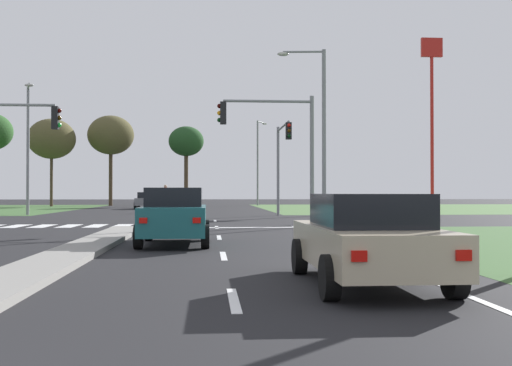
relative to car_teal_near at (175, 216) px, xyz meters
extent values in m
plane|color=black|center=(-2.20, 15.38, -0.82)|extent=(200.00, 200.00, 0.00)
cube|color=#476B38|center=(23.30, 39.88, -0.82)|extent=(35.00, 35.00, 0.01)
cube|color=gray|center=(-2.20, -3.62, -0.75)|extent=(1.20, 22.00, 0.14)
cube|color=gray|center=(-2.20, 40.38, -0.75)|extent=(1.20, 36.00, 0.14)
cube|color=silver|center=(1.30, -9.38, -0.82)|extent=(0.14, 2.00, 0.01)
cube|color=silver|center=(1.30, -3.38, -0.82)|extent=(0.14, 2.00, 0.01)
cube|color=silver|center=(1.30, 2.62, -0.82)|extent=(0.14, 2.00, 0.01)
cube|color=silver|center=(1.30, 8.62, -0.82)|extent=(0.14, 2.00, 0.01)
cube|color=silver|center=(1.30, 14.62, -0.82)|extent=(0.14, 2.00, 0.01)
cube|color=silver|center=(4.65, -2.62, -0.82)|extent=(0.14, 24.00, 0.01)
cube|color=silver|center=(1.60, 8.38, -0.82)|extent=(6.40, 0.50, 0.01)
cube|color=silver|center=(-7.45, 10.18, -0.82)|extent=(0.70, 2.80, 0.01)
cube|color=silver|center=(-6.30, 10.18, -0.82)|extent=(0.70, 2.80, 0.01)
cube|color=silver|center=(-5.15, 10.18, -0.82)|extent=(0.70, 2.80, 0.01)
cube|color=silver|center=(-4.00, 10.18, -0.82)|extent=(0.70, 2.80, 0.01)
cube|color=silver|center=(-2.85, 10.18, -0.82)|extent=(0.70, 2.80, 0.01)
cube|color=silver|center=(-1.70, 10.18, -0.82)|extent=(0.70, 2.80, 0.01)
cube|color=#19565B|center=(0.00, 0.03, -0.11)|extent=(1.74, 4.47, 0.77)
cube|color=black|center=(0.00, -0.12, 0.53)|extent=(1.54, 2.05, 0.52)
cube|color=red|center=(-0.66, -2.22, -0.04)|extent=(0.20, 0.04, 0.14)
cube|color=red|center=(0.66, -2.22, -0.04)|extent=(0.20, 0.04, 0.14)
cylinder|color=black|center=(-0.87, 1.46, -0.50)|extent=(0.22, 0.64, 0.64)
cylinder|color=black|center=(0.87, 1.46, -0.50)|extent=(0.22, 0.64, 0.64)
cylinder|color=black|center=(-0.87, -1.40, -0.50)|extent=(0.22, 0.64, 0.64)
cylinder|color=black|center=(0.87, -1.40, -0.50)|extent=(0.22, 0.64, 0.64)
cube|color=#BCAD8E|center=(3.49, -8.10, -0.19)|extent=(1.76, 4.48, 0.62)
cube|color=black|center=(3.49, -8.25, 0.38)|extent=(1.55, 2.06, 0.52)
cube|color=red|center=(2.82, -10.36, -0.13)|extent=(0.20, 0.04, 0.14)
cube|color=red|center=(4.16, -10.36, -0.13)|extent=(0.20, 0.04, 0.14)
cylinder|color=black|center=(2.61, -6.66, -0.50)|extent=(0.22, 0.64, 0.64)
cylinder|color=black|center=(4.37, -6.66, -0.50)|extent=(0.22, 0.64, 0.64)
cylinder|color=black|center=(2.61, -9.53, -0.50)|extent=(0.22, 0.64, 0.64)
cylinder|color=black|center=(4.37, -9.53, -0.50)|extent=(0.22, 0.64, 0.64)
cube|color=slate|center=(-4.49, 38.81, -0.17)|extent=(1.80, 4.37, 0.65)
cube|color=black|center=(-4.49, 38.96, 0.41)|extent=(1.59, 2.01, 0.52)
cube|color=red|center=(-3.80, 41.01, -0.11)|extent=(0.20, 0.04, 0.14)
cube|color=red|center=(-5.17, 41.01, -0.11)|extent=(0.20, 0.04, 0.14)
cylinder|color=black|center=(-3.58, 37.41, -0.50)|extent=(0.22, 0.64, 0.64)
cylinder|color=black|center=(-5.39, 37.41, -0.50)|extent=(0.22, 0.64, 0.64)
cylinder|color=black|center=(-3.58, 40.21, -0.50)|extent=(0.22, 0.64, 0.64)
cylinder|color=black|center=(-5.39, 40.21, -0.50)|extent=(0.22, 0.64, 0.64)
cylinder|color=gray|center=(5.40, 21.98, 2.02)|extent=(0.18, 0.18, 5.68)
cylinder|color=gray|center=(5.40, 19.33, 4.61)|extent=(0.12, 5.30, 0.12)
cube|color=black|center=(5.40, 16.68, 4.08)|extent=(0.32, 0.26, 0.95)
sphere|color=red|center=(5.40, 16.52, 4.38)|extent=(0.20, 0.20, 0.20)
sphere|color=#3A2405|center=(5.40, 16.52, 4.08)|extent=(0.20, 0.20, 0.20)
sphere|color=black|center=(5.40, 16.52, 3.78)|extent=(0.20, 0.20, 0.20)
cylinder|color=gray|center=(5.40, 8.78, 2.00)|extent=(0.18, 0.18, 5.64)
cylinder|color=gray|center=(3.49, 8.78, 4.57)|extent=(3.82, 0.12, 0.12)
cube|color=black|center=(1.58, 8.78, 4.05)|extent=(0.26, 0.32, 0.95)
sphere|color=#360503|center=(1.42, 8.78, 4.35)|extent=(0.20, 0.20, 0.20)
sphere|color=orange|center=(1.42, 8.78, 4.05)|extent=(0.20, 0.20, 0.20)
sphere|color=black|center=(1.42, 8.78, 3.75)|extent=(0.20, 0.20, 0.20)
cylinder|color=gray|center=(-7.62, 8.78, 4.30)|extent=(4.36, 0.12, 0.12)
cube|color=black|center=(-5.44, 8.78, 3.78)|extent=(0.26, 0.32, 0.95)
sphere|color=#360503|center=(-5.28, 8.78, 4.08)|extent=(0.20, 0.20, 0.20)
sphere|color=#3A2405|center=(-5.28, 8.78, 3.78)|extent=(0.20, 0.20, 0.20)
sphere|color=green|center=(-5.28, 8.78, 3.48)|extent=(0.20, 0.20, 0.20)
cylinder|color=gray|center=(6.52, 11.94, 3.37)|extent=(0.20, 0.20, 8.39)
cylinder|color=gray|center=(5.54, 12.05, 7.46)|extent=(1.97, 0.32, 0.10)
ellipsoid|color=#B2B2A8|center=(4.55, 12.16, 7.36)|extent=(0.56, 0.28, 0.20)
cylinder|color=gray|center=(-10.91, 24.42, 3.39)|extent=(0.20, 0.20, 8.43)
cylinder|color=gray|center=(-10.61, 23.43, 7.51)|extent=(0.70, 2.02, 0.10)
ellipsoid|color=#B2B2A8|center=(-10.31, 22.43, 7.41)|extent=(0.56, 0.28, 0.20)
cylinder|color=gray|center=(6.52, 53.01, 3.98)|extent=(0.20, 0.20, 9.61)
cylinder|color=gray|center=(6.97, 53.70, 8.69)|extent=(0.99, 1.43, 0.10)
ellipsoid|color=#B2B2A8|center=(7.43, 54.39, 8.59)|extent=(0.56, 0.28, 0.20)
cylinder|color=maroon|center=(-2.15, 28.02, -0.28)|extent=(0.16, 0.16, 0.81)
cylinder|color=maroon|center=(-2.15, 28.02, 0.55)|extent=(0.34, 0.34, 0.85)
sphere|color=tan|center=(-2.15, 28.02, 1.10)|extent=(0.24, 0.24, 0.24)
cylinder|color=red|center=(19.72, 33.57, 5.63)|extent=(0.28, 0.28, 12.89)
cube|color=red|center=(19.72, 33.57, 12.87)|extent=(1.80, 0.30, 1.60)
torus|color=yellow|center=(19.32, 33.74, 12.87)|extent=(0.96, 0.16, 0.96)
torus|color=yellow|center=(20.11, 33.74, 12.87)|extent=(0.96, 0.16, 0.96)
cylinder|color=#423323|center=(-15.56, 49.77, 2.06)|extent=(0.30, 0.30, 5.76)
ellipsoid|color=#4C4728|center=(-15.56, 49.77, 6.31)|extent=(4.98, 4.98, 4.23)
cylinder|color=#423323|center=(-9.79, 52.34, 2.38)|extent=(0.41, 0.41, 6.41)
ellipsoid|color=#4C4728|center=(-9.79, 52.34, 6.98)|extent=(5.06, 5.06, 4.30)
cylinder|color=#423323|center=(-1.44, 50.18, 2.16)|extent=(0.43, 0.43, 5.96)
ellipsoid|color=#1E421E|center=(-1.44, 50.18, 6.17)|extent=(3.78, 3.78, 3.21)
camera|label=1|loc=(0.95, -18.07, 0.67)|focal=44.26mm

